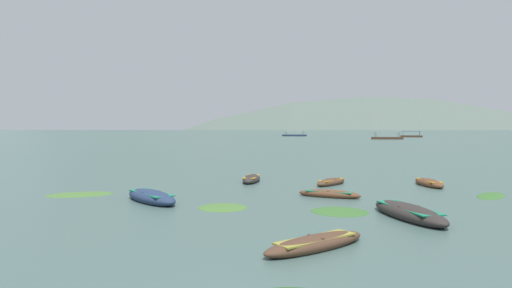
# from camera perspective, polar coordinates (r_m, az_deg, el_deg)

# --- Properties ---
(ground_plane) EXTENTS (6000.00, 6000.00, 0.00)m
(ground_plane) POSITION_cam_1_polar(r_m,az_deg,el_deg) (1506.58, 2.39, 1.93)
(ground_plane) COLOR #425B56
(mountain_0) EXTENTS (1196.78, 1196.78, 422.36)m
(mountain_0) POSITION_cam_1_polar(r_m,az_deg,el_deg) (2011.45, -29.81, 7.72)
(mountain_0) COLOR slate
(mountain_0) RESTS_ON ground
(mountain_1) EXTENTS (1230.84, 1230.84, 436.24)m
(mountain_1) POSITION_cam_1_polar(r_m,az_deg,el_deg) (1888.35, -16.10, 8.51)
(mountain_1) COLOR #4C5B56
(mountain_1) RESTS_ON ground
(mountain_2) EXTENTS (1860.50, 1860.50, 578.69)m
(mountain_2) POSITION_cam_1_polar(r_m,az_deg,el_deg) (1851.52, 8.95, 10.92)
(mountain_2) COLOR #56665B
(mountain_2) RESTS_ON ground
(mountain_3) EXTENTS (1369.61, 1369.61, 381.56)m
(mountain_3) POSITION_cam_1_polar(r_m,az_deg,el_deg) (1875.67, 25.43, 7.59)
(mountain_3) COLOR #4C5B56
(mountain_3) RESTS_ON ground
(rowboat_0) EXTENTS (2.55, 3.03, 0.50)m
(rowboat_0) POSITION_cam_1_polar(r_m,az_deg,el_deg) (27.12, 9.91, -5.00)
(rowboat_0) COLOR #4C3323
(rowboat_0) RESTS_ON ground
(rowboat_1) EXTENTS (3.52, 3.11, 0.49)m
(rowboat_1) POSITION_cam_1_polar(r_m,az_deg,el_deg) (12.89, 7.92, -12.89)
(rowboat_1) COLOR #4C3323
(rowboat_1) RESTS_ON ground
(rowboat_2) EXTENTS (1.37, 3.39, 0.58)m
(rowboat_2) POSITION_cam_1_polar(r_m,az_deg,el_deg) (28.17, -0.60, -4.65)
(rowboat_2) COLOR #2D2826
(rowboat_2) RESTS_ON ground
(rowboat_3) EXTENTS (3.30, 2.01, 0.47)m
(rowboat_3) POSITION_cam_1_polar(r_m,az_deg,el_deg) (22.28, 9.68, -6.56)
(rowboat_3) COLOR brown
(rowboat_3) RESTS_ON ground
(rowboat_4) EXTENTS (1.28, 3.30, 0.54)m
(rowboat_4) POSITION_cam_1_polar(r_m,az_deg,el_deg) (28.21, 21.92, -4.82)
(rowboat_4) COLOR brown
(rowboat_4) RESTS_ON ground
(rowboat_5) EXTENTS (2.49, 4.73, 0.67)m
(rowboat_5) POSITION_cam_1_polar(r_m,az_deg,el_deg) (17.94, 19.54, -8.55)
(rowboat_5) COLOR #2D2826
(rowboat_5) RESTS_ON ground
(rowboat_6) EXTENTS (3.82, 4.15, 0.68)m
(rowboat_6) POSITION_cam_1_polar(r_m,az_deg,el_deg) (21.25, -13.70, -6.83)
(rowboat_6) COLOR navy
(rowboat_6) RESTS_ON ground
(ferry_0) EXTENTS (8.81, 5.15, 2.54)m
(ferry_0) POSITION_cam_1_polar(r_m,az_deg,el_deg) (183.08, 19.86, 0.99)
(ferry_0) COLOR #4C3323
(ferry_0) RESTS_ON ground
(ferry_1) EXTENTS (11.34, 6.67, 2.54)m
(ferry_1) POSITION_cam_1_polar(r_m,az_deg,el_deg) (196.04, 5.10, 1.17)
(ferry_1) COLOR navy
(ferry_1) RESTS_ON ground
(ferry_2) EXTENTS (9.84, 4.18, 2.54)m
(ferry_2) POSITION_cam_1_polar(r_m,az_deg,el_deg) (145.01, 16.96, 0.78)
(ferry_2) COLOR #4C3323
(ferry_2) RESTS_ON ground
(weed_patch_1) EXTENTS (2.97, 2.96, 0.14)m
(weed_patch_1) POSITION_cam_1_polar(r_m,az_deg,el_deg) (19.15, -4.45, -8.40)
(weed_patch_1) COLOR #477033
(weed_patch_1) RESTS_ON ground
(weed_patch_2) EXTENTS (2.95, 2.82, 0.14)m
(weed_patch_2) POSITION_cam_1_polar(r_m,az_deg,el_deg) (18.51, 10.98, -8.80)
(weed_patch_2) COLOR #38662D
(weed_patch_2) RESTS_ON ground
(weed_patch_3) EXTENTS (2.83, 3.27, 0.14)m
(weed_patch_3) POSITION_cam_1_polar(r_m,az_deg,el_deg) (25.38, 28.67, -6.06)
(weed_patch_3) COLOR #38662D
(weed_patch_3) RESTS_ON ground
(weed_patch_4) EXTENTS (3.83, 2.94, 0.14)m
(weed_patch_4) POSITION_cam_1_polar(r_m,az_deg,el_deg) (24.57, -22.28, -6.23)
(weed_patch_4) COLOR #477033
(weed_patch_4) RESTS_ON ground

